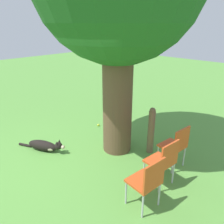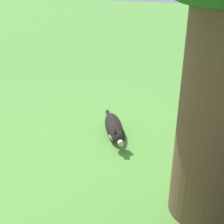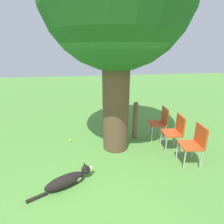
% 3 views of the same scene
% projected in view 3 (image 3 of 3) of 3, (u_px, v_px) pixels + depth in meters
% --- Properties ---
extents(ground_plane, '(30.00, 30.00, 0.00)m').
position_uv_depth(ground_plane, '(103.00, 174.00, 3.55)').
color(ground_plane, '#56933D').
extents(dog, '(1.15, 0.59, 0.33)m').
position_uv_depth(dog, '(68.00, 180.00, 3.22)').
color(dog, black).
rests_on(dog, ground_plane).
extents(fence_post, '(0.14, 0.14, 1.07)m').
position_uv_depth(fence_post, '(135.00, 120.00, 4.86)').
color(fence_post, brown).
rests_on(fence_post, ground_plane).
extents(red_chair_0, '(0.47, 0.48, 0.91)m').
position_uv_depth(red_chair_0, '(195.00, 142.00, 3.72)').
color(red_chair_0, '#D14C1E').
rests_on(red_chair_0, ground_plane).
extents(red_chair_1, '(0.47, 0.48, 0.91)m').
position_uv_depth(red_chair_1, '(175.00, 130.00, 4.28)').
color(red_chair_1, '#D14C1E').
rests_on(red_chair_1, ground_plane).
extents(red_chair_2, '(0.47, 0.48, 0.91)m').
position_uv_depth(red_chair_2, '(160.00, 121.00, 4.85)').
color(red_chair_2, '#D14C1E').
rests_on(red_chair_2, ground_plane).
extents(tennis_ball, '(0.07, 0.07, 0.07)m').
position_uv_depth(tennis_ball, '(70.00, 140.00, 4.83)').
color(tennis_ball, '#CCE033').
rests_on(tennis_ball, ground_plane).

